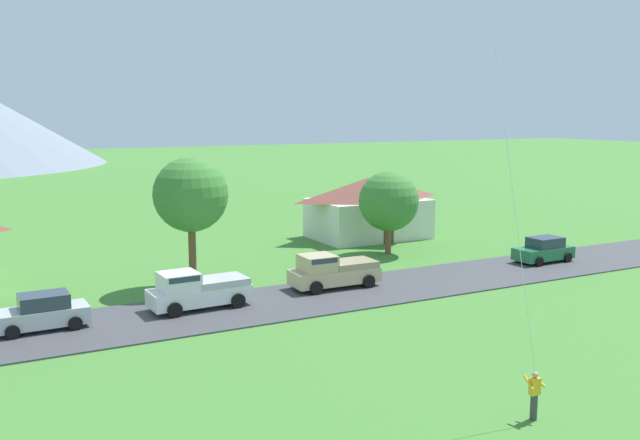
% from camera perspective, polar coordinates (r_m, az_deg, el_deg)
% --- Properties ---
extents(road_strip, '(160.00, 6.63, 0.08)m').
position_cam_1_polar(road_strip, '(36.39, -7.38, -7.30)').
color(road_strip, '#424247').
rests_on(road_strip, ground).
extents(house_left_center, '(9.63, 6.57, 4.92)m').
position_cam_1_polar(house_left_center, '(56.26, 4.01, 1.11)').
color(house_left_center, silver).
rests_on(house_left_center, ground).
extents(tree_near_left, '(4.32, 4.32, 6.01)m').
position_cam_1_polar(tree_near_left, '(49.63, 5.70, 1.54)').
color(tree_near_left, brown).
rests_on(tree_near_left, ground).
extents(tree_center, '(4.32, 4.32, 7.63)m').
position_cam_1_polar(tree_center, '(40.31, -10.64, 2.04)').
color(tree_center, brown).
rests_on(tree_center, ground).
extents(parked_car_green_mid_west, '(4.24, 2.16, 1.68)m').
position_cam_1_polar(parked_car_green_mid_west, '(49.32, 18.01, -2.39)').
color(parked_car_green_mid_west, '#237042').
rests_on(parked_car_green_mid_west, road_strip).
extents(parked_car_silver_mid_east, '(4.24, 2.15, 1.68)m').
position_cam_1_polar(parked_car_silver_mid_east, '(35.07, -22.00, -7.11)').
color(parked_car_silver_mid_east, '#B7BCC1').
rests_on(parked_car_silver_mid_east, road_strip).
extents(pickup_truck_white_west_side, '(5.28, 2.49, 1.99)m').
position_cam_1_polar(pickup_truck_white_west_side, '(36.44, -10.14, -5.68)').
color(pickup_truck_white_west_side, white).
rests_on(pickup_truck_white_west_side, road_strip).
extents(pickup_truck_sand_east_side, '(5.24, 2.41, 1.99)m').
position_cam_1_polar(pickup_truck_sand_east_side, '(40.06, 1.02, -4.21)').
color(pickup_truck_sand_east_side, '#C6B284').
rests_on(pickup_truck_sand_east_side, road_strip).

